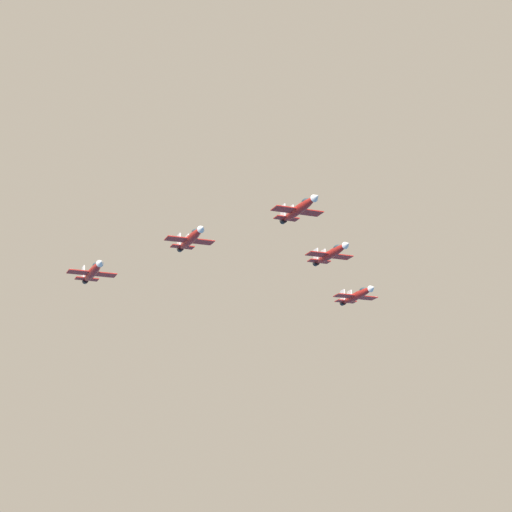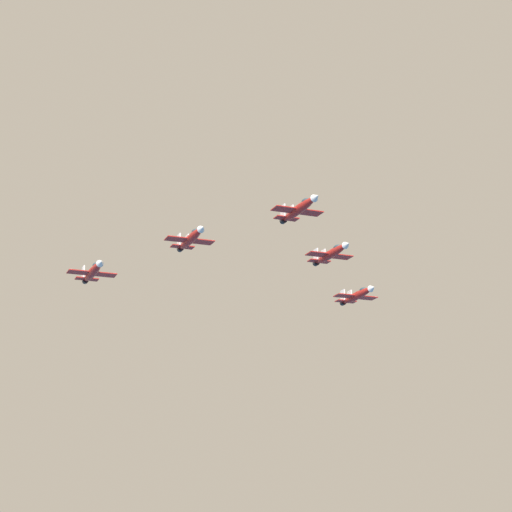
% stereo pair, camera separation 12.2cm
% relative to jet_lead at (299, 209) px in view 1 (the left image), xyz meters
% --- Properties ---
extents(jet_lead, '(17.63, 11.09, 3.72)m').
position_rel_jet_lead_xyz_m(jet_lead, '(0.00, 0.00, 0.00)').
color(jet_lead, red).
extents(jet_left_wingman, '(17.79, 11.22, 3.76)m').
position_rel_jet_lead_xyz_m(jet_left_wingman, '(-16.13, 20.39, -2.38)').
color(jet_left_wingman, red).
extents(jet_right_wingman, '(17.52, 11.09, 3.71)m').
position_rel_jet_lead_xyz_m(jet_right_wingman, '(-22.73, -12.64, -2.61)').
color(jet_right_wingman, red).
extents(jet_left_outer, '(18.10, 11.46, 3.84)m').
position_rel_jet_lead_xyz_m(jet_left_outer, '(-32.27, 40.79, -6.07)').
color(jet_left_outer, red).
extents(jet_right_outer, '(18.27, 11.55, 3.87)m').
position_rel_jet_lead_xyz_m(jet_right_outer, '(-45.45, -25.28, -6.72)').
color(jet_right_outer, red).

